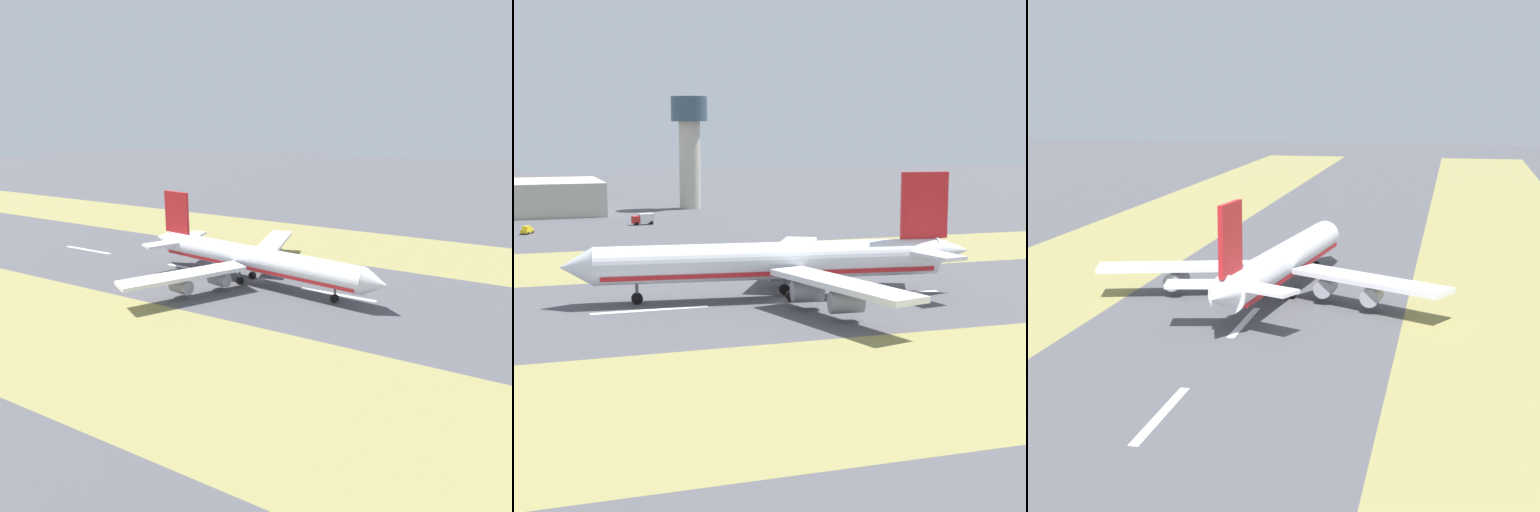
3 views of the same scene
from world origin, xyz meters
The scene contains 7 objects.
ground_plane centered at (0.00, 0.00, 0.00)m, with size 800.00×800.00×0.00m, color #4C4C51.
grass_median_west centered at (-45.00, 0.00, 0.00)m, with size 40.00×600.00×0.01m, color olive.
grass_median_east centered at (45.00, 0.00, 0.00)m, with size 40.00×600.00×0.01m, color olive.
centreline_dash_near centered at (0.00, -58.48, 0.01)m, with size 1.20×18.00×0.01m, color silver.
centreline_dash_mid centered at (0.00, -18.48, 0.01)m, with size 1.20×18.00×0.01m, color silver.
centreline_dash_far centered at (0.00, 21.52, 0.01)m, with size 1.20×18.00×0.01m, color silver.
airplane_main_jet centered at (2.24, -0.37, 6.02)m, with size 63.69×67.18×20.20m.
Camera 1 is at (102.70, 57.73, 39.51)m, focal length 35.00 mm.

